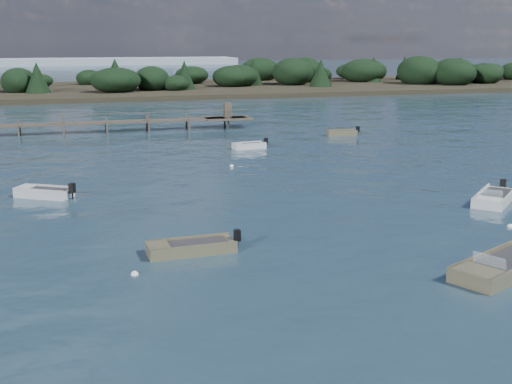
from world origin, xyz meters
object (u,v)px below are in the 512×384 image
object	(u,v)px
dinghy_mid_white_b	(494,199)
tender_far_white	(249,147)
dinghy_extra_a	(502,269)
tender_far_grey_b	(342,134)
dinghy_mid_grey	(191,249)
tender_far_grey	(44,194)

from	to	relation	value
dinghy_mid_white_b	tender_far_white	distance (m)	24.04
dinghy_extra_a	dinghy_mid_white_b	bearing A→B (deg)	55.37
tender_far_grey_b	dinghy_mid_grey	size ratio (longest dim) A/B	0.78
dinghy_extra_a	tender_far_grey	bearing A→B (deg)	134.32
tender_far_white	dinghy_mid_grey	world-z (taller)	tender_far_white
dinghy_mid_white_b	tender_far_grey	world-z (taller)	dinghy_mid_white_b
dinghy_mid_white_b	tender_far_grey	size ratio (longest dim) A/B	1.21
tender_far_grey_b	tender_far_white	distance (m)	12.09
tender_far_grey	dinghy_extra_a	xyz separation A→B (m)	(18.57, -19.02, 0.00)
tender_far_grey_b	tender_far_white	bearing A→B (deg)	-155.56
dinghy_mid_grey	dinghy_extra_a	bearing A→B (deg)	-27.47
tender_far_grey_b	tender_far_white	world-z (taller)	tender_far_grey_b
tender_far_grey_b	dinghy_extra_a	world-z (taller)	dinghy_extra_a
dinghy_mid_grey	tender_far_grey	bearing A→B (deg)	117.55
dinghy_mid_white_b	dinghy_extra_a	world-z (taller)	dinghy_extra_a
dinghy_mid_white_b	tender_far_white	bearing A→B (deg)	111.64
dinghy_mid_white_b	dinghy_extra_a	size ratio (longest dim) A/B	0.80
tender_far_grey_b	tender_far_grey	bearing A→B (deg)	-146.22
tender_far_grey	dinghy_mid_grey	bearing A→B (deg)	-62.45
tender_far_grey_b	dinghy_extra_a	xyz separation A→B (m)	(-9.24, -37.62, 0.01)
tender_far_grey	dinghy_extra_a	bearing A→B (deg)	-45.68
dinghy_mid_white_b	tender_far_grey_b	bearing A→B (deg)	85.53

